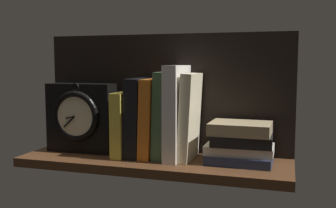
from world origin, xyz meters
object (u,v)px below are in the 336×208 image
book_black_skeptic (139,117)px  book_cream_twain (190,117)px  book_green_romantic (164,115)px  book_white_catcher (177,112)px  book_stack_side (241,143)px  framed_clock (81,117)px  book_yellow_seinlanguage (126,123)px  book_orange_pandolfini (152,118)px

book_black_skeptic → book_cream_twain: (15.03, 0.00, 0.77)cm
book_black_skeptic → book_green_romantic: bearing=0.0°
book_green_romantic → book_cream_twain: size_ratio=1.01×
book_white_catcher → book_stack_side: (17.61, -0.10, -7.54)cm
framed_clock → book_white_catcher: bearing=1.1°
book_green_romantic → book_white_catcher: bearing=0.0°
book_cream_twain → book_yellow_seinlanguage: bearing=180.0°
book_yellow_seinlanguage → book_white_catcher: (15.41, 0.00, 3.82)cm
framed_clock → book_orange_pandolfini: bearing=1.5°
book_white_catcher → book_cream_twain: size_ratio=1.09×
book_orange_pandolfini → book_white_catcher: (7.34, 0.00, 1.93)cm
book_orange_pandolfini → book_green_romantic: 3.67cm
book_cream_twain → book_stack_side: size_ratio=1.34×
book_green_romantic → book_stack_side: (21.41, -0.10, -6.60)cm
book_orange_pandolfini → book_white_catcher: bearing=0.0°
book_cream_twain → book_stack_side: (13.93, -0.10, -6.44)cm
book_green_romantic → framed_clock: 26.07cm
book_cream_twain → book_stack_side: 15.35cm
framed_clock → book_stack_side: framed_clock is taller
book_orange_pandolfini → book_white_catcher: 7.58cm
book_white_catcher → book_cream_twain: book_white_catcher is taller
book_white_catcher → framed_clock: bearing=-178.9°
book_orange_pandolfini → framed_clock: book_orange_pandolfini is taller
book_yellow_seinlanguage → book_green_romantic: bearing=0.0°
book_black_skeptic → book_orange_pandolfini: bearing=0.0°
book_stack_side → book_black_skeptic: bearing=179.8°
book_yellow_seinlanguage → book_white_catcher: bearing=0.0°
framed_clock → book_stack_side: size_ratio=1.18×
book_orange_pandolfini → book_cream_twain: (11.01, 0.00, 0.83)cm
book_black_skeptic → book_white_catcher: bearing=0.0°
book_black_skeptic → framed_clock: 18.48cm
book_yellow_seinlanguage → book_green_romantic: size_ratio=0.76×
book_black_skeptic → book_orange_pandolfini: (4.02, 0.00, -0.06)cm
book_cream_twain → book_green_romantic: bearing=180.0°
book_yellow_seinlanguage → book_cream_twain: 19.28cm
framed_clock → book_yellow_seinlanguage: bearing=2.3°
book_green_romantic → book_stack_side: bearing=-0.3°
book_black_skeptic → book_stack_side: book_black_skeptic is taller
framed_clock → book_stack_side: 47.69cm
book_green_romantic → framed_clock: (-26.01, -0.59, -1.65)cm
book_cream_twain → book_orange_pandolfini: bearing=180.0°
book_green_romantic → book_black_skeptic: bearing=180.0°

